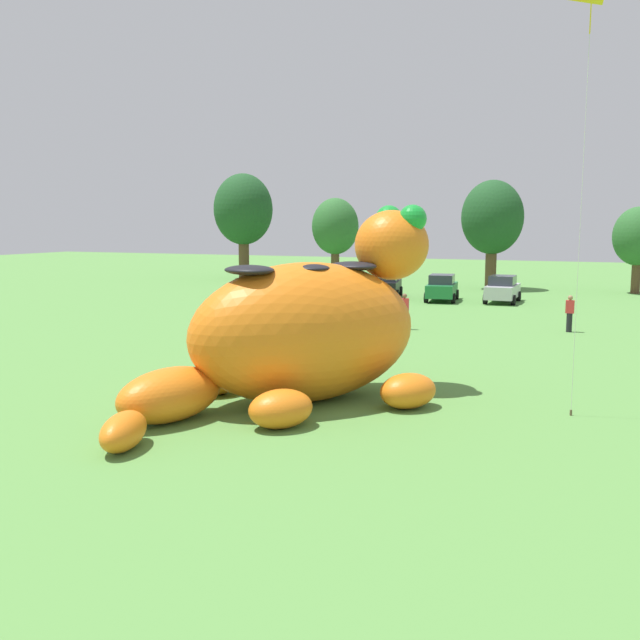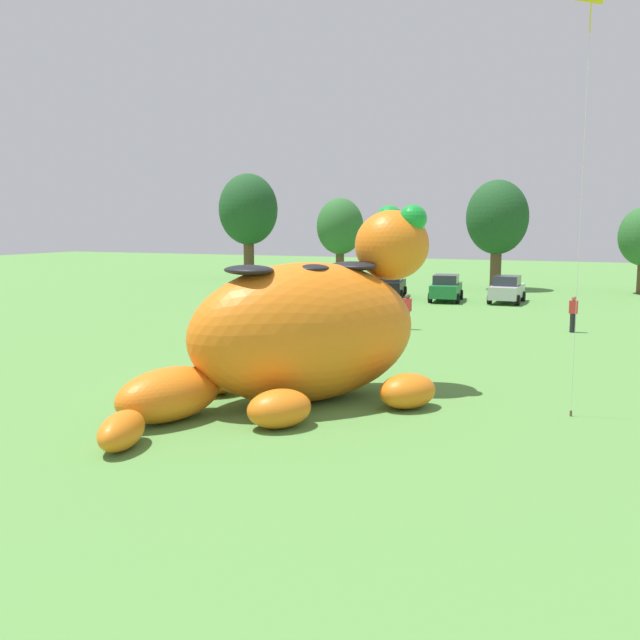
{
  "view_description": "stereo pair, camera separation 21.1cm",
  "coord_description": "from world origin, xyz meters",
  "px_view_note": "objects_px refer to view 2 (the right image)",
  "views": [
    {
      "loc": [
        8.91,
        -17.77,
        5.04
      ],
      "look_at": [
        0.92,
        1.32,
        2.19
      ],
      "focal_mm": 39.89,
      "sensor_mm": 36.0,
      "label": 1
    },
    {
      "loc": [
        9.11,
        -17.68,
        5.04
      ],
      "look_at": [
        0.92,
        1.32,
        2.19
      ],
      "focal_mm": 39.89,
      "sensor_mm": 36.0,
      "label": 2
    }
  ],
  "objects_px": {
    "car_orange": "(276,281)",
    "car_red": "(324,283)",
    "spectator_mid_field": "(573,314)",
    "car_black": "(390,285)",
    "spectator_near_inflatable": "(407,312)",
    "car_green": "(446,288)",
    "car_silver": "(507,289)",
    "giant_inflatable_creature": "(306,330)"
  },
  "relations": [
    {
      "from": "car_red",
      "to": "car_green",
      "type": "height_order",
      "value": "same"
    },
    {
      "from": "car_green",
      "to": "spectator_near_inflatable",
      "type": "relative_size",
      "value": 2.5
    },
    {
      "from": "giant_inflatable_creature",
      "to": "car_green",
      "type": "height_order",
      "value": "giant_inflatable_creature"
    },
    {
      "from": "car_green",
      "to": "car_silver",
      "type": "xyz_separation_m",
      "value": [
        3.76,
        0.56,
        0.0
      ]
    },
    {
      "from": "car_orange",
      "to": "spectator_near_inflatable",
      "type": "distance_m",
      "value": 19.08
    },
    {
      "from": "car_orange",
      "to": "spectator_near_inflatable",
      "type": "bearing_deg",
      "value": -44.19
    },
    {
      "from": "giant_inflatable_creature",
      "to": "car_black",
      "type": "height_order",
      "value": "giant_inflatable_creature"
    },
    {
      "from": "car_red",
      "to": "giant_inflatable_creature",
      "type": "bearing_deg",
      "value": -67.97
    },
    {
      "from": "giant_inflatable_creature",
      "to": "car_silver",
      "type": "height_order",
      "value": "giant_inflatable_creature"
    },
    {
      "from": "car_green",
      "to": "spectator_mid_field",
      "type": "bearing_deg",
      "value": -51.63
    },
    {
      "from": "car_black",
      "to": "spectator_near_inflatable",
      "type": "bearing_deg",
      "value": -69.22
    },
    {
      "from": "spectator_near_inflatable",
      "to": "car_green",
      "type": "bearing_deg",
      "value": 95.26
    },
    {
      "from": "car_orange",
      "to": "car_red",
      "type": "height_order",
      "value": "same"
    },
    {
      "from": "car_black",
      "to": "spectator_mid_field",
      "type": "relative_size",
      "value": 2.54
    },
    {
      "from": "car_silver",
      "to": "car_green",
      "type": "bearing_deg",
      "value": -171.45
    },
    {
      "from": "car_black",
      "to": "car_silver",
      "type": "xyz_separation_m",
      "value": [
        7.79,
        -0.32,
        0.0
      ]
    },
    {
      "from": "car_red",
      "to": "spectator_near_inflatable",
      "type": "height_order",
      "value": "car_red"
    },
    {
      "from": "spectator_mid_field",
      "to": "car_orange",
      "type": "bearing_deg",
      "value": 152.02
    },
    {
      "from": "car_orange",
      "to": "spectator_mid_field",
      "type": "bearing_deg",
      "value": -27.98
    },
    {
      "from": "car_black",
      "to": "car_green",
      "type": "bearing_deg",
      "value": -12.39
    },
    {
      "from": "giant_inflatable_creature",
      "to": "car_black",
      "type": "bearing_deg",
      "value": 102.93
    },
    {
      "from": "car_silver",
      "to": "spectator_near_inflatable",
      "type": "bearing_deg",
      "value": -100.86
    },
    {
      "from": "car_green",
      "to": "car_black",
      "type": "bearing_deg",
      "value": 167.61
    },
    {
      "from": "car_green",
      "to": "spectator_near_inflatable",
      "type": "xyz_separation_m",
      "value": [
        1.18,
        -12.85,
        -0.01
      ]
    },
    {
      "from": "giant_inflatable_creature",
      "to": "car_black",
      "type": "xyz_separation_m",
      "value": [
        -6.43,
        28.0,
        -1.17
      ]
    },
    {
      "from": "car_red",
      "to": "car_green",
      "type": "xyz_separation_m",
      "value": [
        8.56,
        0.03,
        0.0
      ]
    },
    {
      "from": "car_orange",
      "to": "giant_inflatable_creature",
      "type": "bearing_deg",
      "value": -61.61
    },
    {
      "from": "car_orange",
      "to": "car_black",
      "type": "relative_size",
      "value": 1.0
    },
    {
      "from": "car_red",
      "to": "car_orange",
      "type": "bearing_deg",
      "value": 173.06
    },
    {
      "from": "giant_inflatable_creature",
      "to": "car_silver",
      "type": "relative_size",
      "value": 2.58
    },
    {
      "from": "car_silver",
      "to": "spectator_mid_field",
      "type": "relative_size",
      "value": 2.4
    },
    {
      "from": "car_orange",
      "to": "car_silver",
      "type": "distance_m",
      "value": 16.25
    },
    {
      "from": "giant_inflatable_creature",
      "to": "car_orange",
      "type": "distance_m",
      "value": 31.35
    },
    {
      "from": "car_red",
      "to": "spectator_near_inflatable",
      "type": "distance_m",
      "value": 16.1
    },
    {
      "from": "car_silver",
      "to": "spectator_mid_field",
      "type": "xyz_separation_m",
      "value": [
        4.71,
        -11.26,
        -0.01
      ]
    },
    {
      "from": "car_red",
      "to": "spectator_mid_field",
      "type": "distance_m",
      "value": 20.08
    },
    {
      "from": "car_black",
      "to": "spectator_near_inflatable",
      "type": "xyz_separation_m",
      "value": [
        5.21,
        -13.74,
        -0.01
      ]
    },
    {
      "from": "car_green",
      "to": "spectator_near_inflatable",
      "type": "distance_m",
      "value": 12.91
    },
    {
      "from": "car_green",
      "to": "spectator_mid_field",
      "type": "relative_size",
      "value": 2.5
    },
    {
      "from": "car_red",
      "to": "car_silver",
      "type": "height_order",
      "value": "same"
    },
    {
      "from": "giant_inflatable_creature",
      "to": "car_black",
      "type": "relative_size",
      "value": 2.43
    },
    {
      "from": "giant_inflatable_creature",
      "to": "spectator_near_inflatable",
      "type": "distance_m",
      "value": 14.36
    }
  ]
}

